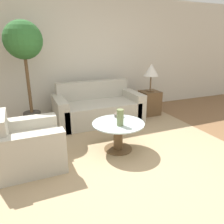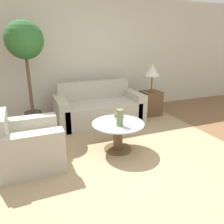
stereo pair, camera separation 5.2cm
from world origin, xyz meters
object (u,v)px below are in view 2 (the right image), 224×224
(coffee_table, at_px, (118,133))
(table_lamp, at_px, (152,71))
(potted_plant, at_px, (25,49))
(sofa_main, at_px, (98,108))
(vase, at_px, (120,118))
(armchair, at_px, (25,147))
(bowl, at_px, (119,115))

(coffee_table, height_order, table_lamp, table_lamp)
(coffee_table, relative_size, potted_plant, 0.40)
(sofa_main, height_order, coffee_table, sofa_main)
(sofa_main, distance_m, coffee_table, 1.40)
(sofa_main, xyz_separation_m, coffee_table, (-0.14, -1.39, 0.02))
(coffee_table, xyz_separation_m, vase, (-0.02, -0.11, 0.28))
(sofa_main, height_order, table_lamp, table_lamp)
(table_lamp, bearing_deg, vase, -134.77)
(table_lamp, height_order, potted_plant, potted_plant)
(sofa_main, bearing_deg, vase, -96.07)
(armchair, bearing_deg, sofa_main, -49.08)
(potted_plant, distance_m, vase, 2.19)
(vase, relative_size, bowl, 1.63)
(table_lamp, relative_size, potted_plant, 0.31)
(table_lamp, height_order, bowl, table_lamp)
(table_lamp, bearing_deg, sofa_main, 176.45)
(coffee_table, distance_m, bowl, 0.33)
(sofa_main, bearing_deg, armchair, -138.24)
(sofa_main, distance_m, table_lamp, 1.46)
(vase, bearing_deg, bowl, 68.40)
(coffee_table, distance_m, table_lamp, 2.05)
(potted_plant, relative_size, bowl, 13.11)
(coffee_table, height_order, potted_plant, potted_plant)
(coffee_table, distance_m, vase, 0.31)
(coffee_table, relative_size, bowl, 5.26)
(potted_plant, height_order, vase, potted_plant)
(potted_plant, bearing_deg, vase, -54.35)
(sofa_main, height_order, armchair, sofa_main)
(armchair, xyz_separation_m, bowl, (1.47, 0.18, 0.21))
(bowl, bearing_deg, sofa_main, 89.07)
(potted_plant, bearing_deg, table_lamp, -4.07)
(armchair, bearing_deg, vase, -98.38)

